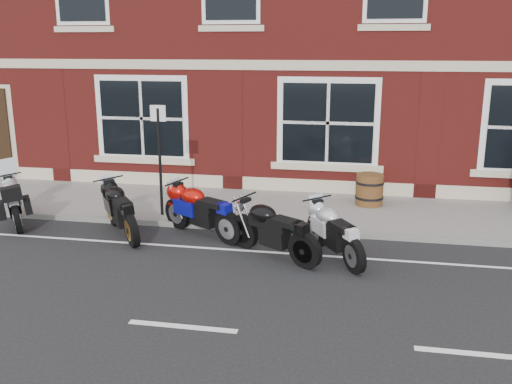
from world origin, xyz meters
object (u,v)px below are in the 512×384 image
(moto_sport_red, at_px, (202,209))
(parking_sign, at_px, (160,153))
(barrel_planter, at_px, (369,190))
(moto_touring_silver, at_px, (16,199))
(moto_sport_black, at_px, (122,208))
(moto_sport_silver, at_px, (335,230))
(moto_naked_black, at_px, (272,227))

(moto_sport_red, height_order, parking_sign, parking_sign)
(moto_sport_red, distance_m, parking_sign, 1.78)
(moto_sport_red, xyz_separation_m, barrel_planter, (3.45, 2.62, -0.08))
(barrel_planter, bearing_deg, parking_sign, -159.52)
(moto_touring_silver, relative_size, moto_sport_black, 0.94)
(moto_touring_silver, height_order, barrel_planter, moto_touring_silver)
(moto_sport_black, height_order, barrel_planter, moto_sport_black)
(moto_sport_silver, xyz_separation_m, parking_sign, (-4.02, 1.69, 1.02))
(moto_touring_silver, height_order, moto_sport_black, moto_touring_silver)
(moto_sport_red, height_order, moto_sport_silver, moto_sport_red)
(moto_touring_silver, distance_m, moto_naked_black, 6.06)
(parking_sign, bearing_deg, moto_sport_silver, -22.63)
(moto_sport_silver, distance_m, parking_sign, 4.48)
(moto_sport_black, distance_m, moto_naked_black, 3.38)
(moto_touring_silver, relative_size, moto_sport_silver, 0.93)
(moto_touring_silver, xyz_separation_m, moto_sport_silver, (7.14, -0.85, -0.01))
(moto_sport_silver, bearing_deg, moto_sport_black, 142.55)
(moto_sport_red, xyz_separation_m, moto_sport_black, (-1.66, -0.26, 0.01))
(moto_sport_black, relative_size, moto_naked_black, 0.97)
(moto_sport_black, height_order, parking_sign, parking_sign)
(moto_sport_red, relative_size, parking_sign, 0.80)
(moto_touring_silver, bearing_deg, parking_sign, -21.09)
(moto_sport_black, relative_size, parking_sign, 0.75)
(moto_sport_red, relative_size, moto_sport_black, 1.06)
(moto_sport_silver, xyz_separation_m, barrel_planter, (0.64, 3.43, -0.05))
(moto_sport_black, relative_size, barrel_planter, 2.47)
(moto_touring_silver, xyz_separation_m, parking_sign, (3.12, 0.83, 1.00))
(moto_sport_red, height_order, moto_naked_black, moto_sport_red)
(moto_touring_silver, relative_size, moto_naked_black, 0.91)
(moto_naked_black, xyz_separation_m, parking_sign, (-2.85, 1.84, 0.99))
(moto_sport_black, bearing_deg, barrel_planter, -8.31)
(moto_sport_black, distance_m, moto_sport_silver, 4.51)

